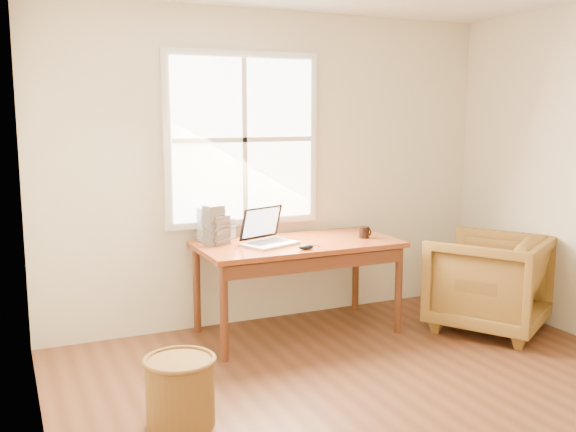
% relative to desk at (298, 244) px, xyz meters
% --- Properties ---
extents(room_shell, '(4.04, 4.54, 2.64)m').
position_rel_desk_xyz_m(room_shell, '(-0.02, -1.64, 0.59)').
color(room_shell, '#57311D').
rests_on(room_shell, ground).
extents(desk, '(1.60, 0.80, 0.04)m').
position_rel_desk_xyz_m(desk, '(0.00, 0.00, 0.00)').
color(desk, brown).
rests_on(desk, room_shell).
extents(armchair, '(1.18, 1.18, 0.79)m').
position_rel_desk_xyz_m(armchair, '(1.46, -0.57, -0.33)').
color(armchair, brown).
rests_on(armchair, room_shell).
extents(wicker_stool, '(0.43, 0.43, 0.39)m').
position_rel_desk_xyz_m(wicker_stool, '(-1.28, -1.16, -0.54)').
color(wicker_stool, brown).
rests_on(wicker_stool, room_shell).
extents(laptop, '(0.48, 0.49, 0.28)m').
position_rel_desk_xyz_m(laptop, '(-0.26, -0.04, 0.16)').
color(laptop, silver).
rests_on(laptop, desk).
extents(mouse, '(0.12, 0.08, 0.04)m').
position_rel_desk_xyz_m(mouse, '(-0.07, -0.30, 0.04)').
color(mouse, black).
rests_on(mouse, desk).
extents(coffee_mug, '(0.09, 0.09, 0.09)m').
position_rel_desk_xyz_m(coffee_mug, '(0.57, -0.08, 0.07)').
color(coffee_mug, black).
rests_on(coffee_mug, desk).
extents(cd_stack_a, '(0.15, 0.14, 0.27)m').
position_rel_desk_xyz_m(cd_stack_a, '(-0.64, 0.33, 0.16)').
color(cd_stack_a, silver).
rests_on(cd_stack_a, desk).
extents(cd_stack_b, '(0.19, 0.18, 0.23)m').
position_rel_desk_xyz_m(cd_stack_b, '(-0.61, 0.16, 0.14)').
color(cd_stack_b, '#29292E').
rests_on(cd_stack_b, desk).
extents(cd_stack_c, '(0.16, 0.15, 0.31)m').
position_rel_desk_xyz_m(cd_stack_c, '(-0.64, 0.16, 0.17)').
color(cd_stack_c, '#9695A1').
rests_on(cd_stack_c, desk).
extents(cd_stack_d, '(0.17, 0.16, 0.17)m').
position_rel_desk_xyz_m(cd_stack_d, '(-0.49, 0.35, 0.10)').
color(cd_stack_d, silver).
rests_on(cd_stack_d, desk).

